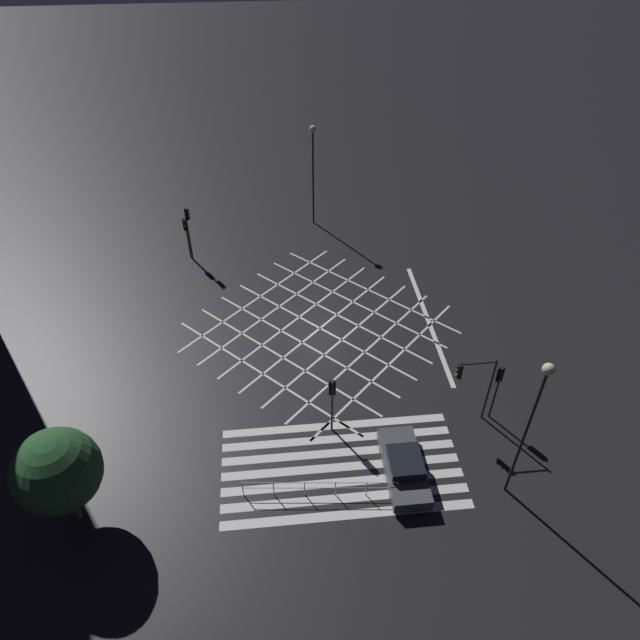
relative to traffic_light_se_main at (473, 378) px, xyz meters
name	(u,v)px	position (x,y,z in m)	size (l,w,h in m)	color
ground_plane	(320,328)	(-7.13, 8.39, -3.22)	(200.00, 200.00, 0.00)	black
road_markings	(337,397)	(-6.78, 2.25, -3.22)	(18.24, 22.94, 0.01)	silver
traffic_light_se_main	(473,378)	(0.00, 0.00, 0.00)	(2.12, 0.36, 4.42)	black
traffic_light_nw_cross	(186,230)	(-16.14, 17.53, -0.77)	(0.36, 0.39, 3.42)	black
traffic_light_se_cross	(498,382)	(1.45, 0.12, -0.56)	(0.36, 0.39, 3.71)	black
traffic_light_nw_main	(188,224)	(-15.87, 17.24, -0.07)	(0.39, 0.36, 4.43)	black
traffic_light_median_south	(332,395)	(-7.33, 0.10, -0.60)	(0.36, 0.39, 3.65)	black
street_lamp_east	(535,407)	(0.73, -4.57, 2.86)	(0.52, 0.52, 8.61)	black
street_lamp_west	(313,156)	(-6.32, 21.87, 2.61)	(0.52, 0.52, 8.24)	black
street_tree_near	(57,471)	(-19.77, -4.02, 0.41)	(3.81, 3.81, 5.55)	brown
waiting_car	(404,466)	(-4.09, -3.17, -2.58)	(1.88, 4.61, 1.37)	#474C51
pedestrian_railing	(320,487)	(-8.36, -3.97, -2.55)	(7.48, 0.79, 1.05)	#B7B7BC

